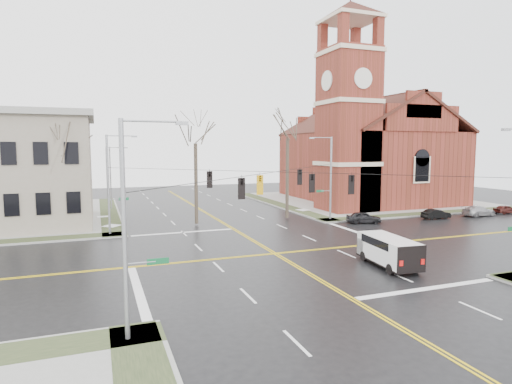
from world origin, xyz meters
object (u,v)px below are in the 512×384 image
object	(u,v)px
church	(364,144)
parked_car_c	(479,211)
cargo_van	(387,249)
parked_car_b	(436,214)
parked_car_d	(506,209)
signal_pole_nw	(110,181)
streetlight_north_b	(107,168)
tree_nw_far	(62,153)
parked_car_a	(364,217)
streetlight_north_a	(112,175)
tree_nw_near	(195,138)
signal_pole_ne	(329,176)
tree_ne	(288,133)
signal_pole_sw	(129,224)

from	to	relation	value
church	parked_car_c	bearing A→B (deg)	-74.63
cargo_van	parked_car_c	world-z (taller)	cargo_van
parked_car_b	parked_car_d	size ratio (longest dim) A/B	1.09
signal_pole_nw	streetlight_north_b	size ratio (longest dim) A/B	1.12
cargo_van	tree_nw_far	size ratio (longest dim) A/B	0.52
streetlight_north_b	parked_car_a	world-z (taller)	streetlight_north_b
streetlight_north_a	signal_pole_nw	bearing A→B (deg)	-92.32
streetlight_north_a	parked_car_c	xyz separation A→B (m)	(40.02, -19.96, -3.87)
tree_nw_far	tree_nw_near	world-z (taller)	tree_nw_near
streetlight_north_b	tree_nw_far	bearing A→B (deg)	-97.73
church	signal_pole_ne	bearing A→B (deg)	-135.34
church	signal_pole_nw	size ratio (longest dim) A/B	3.06
church	parked_car_b	world-z (taller)	church
streetlight_north_a	parked_car_b	bearing A→B (deg)	-30.35
church	streetlight_north_a	world-z (taller)	church
parked_car_c	parked_car_b	bearing A→B (deg)	87.91
signal_pole_nw	parked_car_c	world-z (taller)	signal_pole_nw
signal_pole_ne	streetlight_north_b	size ratio (longest dim) A/B	1.12
parked_car_c	parked_car_d	bearing A→B (deg)	-87.73
signal_pole_nw	tree_ne	distance (m)	19.49
streetlight_north_a	parked_car_d	xyz separation A→B (m)	(44.63, -19.73, -3.94)
parked_car_b	parked_car_d	distance (m)	10.82
tree_nw_near	tree_ne	distance (m)	10.37
church	signal_pole_sw	xyz separation A→B (m)	(-36.09, -36.28, -3.48)
parked_car_c	tree_nw_near	bearing A→B (deg)	79.05
signal_pole_sw	parked_car_d	bearing A→B (deg)	23.58
streetlight_north_b	cargo_van	world-z (taller)	streetlight_north_b
signal_pole_ne	parked_car_d	xyz separation A→B (m)	(22.66, -3.23, -4.42)
signal_pole_nw	parked_car_b	world-z (taller)	signal_pole_nw
streetlight_north_b	cargo_van	xyz separation A→B (m)	(16.46, -53.72, -3.30)
streetlight_north_b	parked_car_c	size ratio (longest dim) A/B	1.93
signal_pole_nw	cargo_van	bearing A→B (deg)	-45.15
parked_car_d	tree_ne	distance (m)	28.62
parked_car_a	tree_nw_near	xyz separation A→B (m)	(-16.84, 5.19, 8.35)
signal_pole_ne	streetlight_north_b	bearing A→B (deg)	121.05
parked_car_c	tree_nw_far	distance (m)	45.56
parked_car_d	tree_nw_near	xyz separation A→B (m)	(-36.89, 5.64, 8.43)
tree_ne	streetlight_north_b	bearing A→B (deg)	118.05
parked_car_b	tree_ne	size ratio (longest dim) A/B	0.26
church	signal_pole_sw	world-z (taller)	church
streetlight_north_a	parked_car_c	bearing A→B (deg)	-26.51
parked_car_d	tree_nw_far	size ratio (longest dim) A/B	0.30
signal_pole_sw	streetlight_north_b	distance (m)	59.51
streetlight_north_b	parked_car_b	bearing A→B (deg)	-49.65
cargo_van	parked_car_c	xyz separation A→B (m)	(23.56, 13.76, -0.57)
signal_pole_sw	parked_car_c	xyz separation A→B (m)	(40.69, 19.54, -4.35)
streetlight_north_b	tree_ne	world-z (taller)	tree_ne
parked_car_d	tree_nw_far	xyz separation A→B (m)	(-49.34, 5.09, 6.93)
parked_car_d	tree_nw_near	distance (m)	38.26
signal_pole_nw	parked_car_b	xyz separation A→B (m)	(34.48, -3.30, -4.39)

